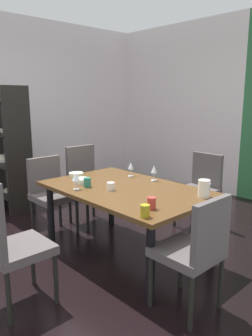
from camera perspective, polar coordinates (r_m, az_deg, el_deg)
ground_plane at (r=3.74m, az=-5.76°, el=-13.38°), size 5.22×5.93×0.02m
back_panel_interior at (r=6.32m, az=8.58°, el=10.64°), size 2.76×0.10×2.89m
dining_table at (r=3.30m, az=0.01°, el=-4.71°), size 1.69×1.07×0.72m
chair_right_near at (r=2.52m, az=12.01°, el=-13.38°), size 0.44×0.44×0.92m
chair_head_far at (r=4.22m, az=12.90°, el=-2.95°), size 0.44×0.45×0.91m
chair_left_near at (r=3.98m, az=-13.04°, el=-3.86°), size 0.45×0.44×0.91m
chair_left_far at (r=4.26m, az=-6.93°, el=-2.20°), size 0.45×0.44×0.99m
chair_head_near at (r=2.64m, az=-19.93°, el=-11.55°), size 0.44×0.44×1.05m
display_shelf at (r=5.11m, az=-20.42°, el=3.28°), size 0.99×0.38×1.76m
wine_glass_south at (r=3.22m, az=-8.72°, el=-1.56°), size 0.08×0.08×0.17m
wine_glass_center at (r=3.72m, az=0.84°, el=0.33°), size 0.07×0.07×0.17m
wine_glass_left at (r=3.54m, az=4.90°, el=-0.29°), size 0.07×0.07×0.17m
serving_bowl_north at (r=3.78m, az=-8.67°, el=-1.13°), size 0.17×0.17×0.04m
serving_bowl_front at (r=3.48m, az=-7.66°, el=-2.21°), size 0.17×0.17×0.05m
cup_corner at (r=2.49m, az=3.33°, el=-7.47°), size 0.07×0.07×0.10m
cup_near_shelf at (r=2.67m, az=4.46°, el=-6.11°), size 0.07×0.07×0.10m
cup_rear at (r=3.32m, az=-6.77°, el=-2.48°), size 0.07×0.07×0.09m
cup_east at (r=3.19m, az=-2.67°, el=-3.19°), size 0.08×0.08×0.08m
pitcher_near_window at (r=3.04m, az=13.44°, el=-3.46°), size 0.12×0.11×0.16m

